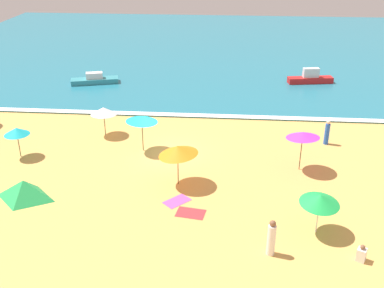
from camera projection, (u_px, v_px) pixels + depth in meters
name	position (u px, v px, depth m)	size (l,w,h in m)	color
ground_plane	(163.00, 153.00, 28.35)	(60.00, 60.00, 0.00)	#E0A856
ocean_water	(196.00, 47.00, 53.58)	(60.00, 44.00, 0.10)	teal
wave_breaker_foam	(175.00, 114.00, 33.99)	(57.00, 0.70, 0.01)	white
beach_umbrella_1	(142.00, 119.00, 27.84)	(2.64, 2.63, 2.33)	#4C3823
beach_umbrella_2	(104.00, 111.00, 30.19)	(1.96, 1.98, 2.00)	#4C3823
beach_umbrella_3	(178.00, 150.00, 24.12)	(2.18, 2.14, 2.39)	#4C3823
beach_umbrella_4	(320.00, 199.00, 20.24)	(2.26, 2.28, 2.05)	silver
beach_umbrella_5	(303.00, 135.00, 25.53)	(2.65, 2.66, 2.45)	#4C3823
beach_umbrella_6	(16.00, 131.00, 27.24)	(1.67, 1.67, 1.90)	#4C3823
beach_tent	(25.00, 189.00, 23.37)	(2.54, 2.02, 1.06)	green
beachgoer_1	(327.00, 133.00, 29.26)	(0.31, 0.31, 1.63)	blue
beachgoer_2	(271.00, 238.00, 19.23)	(0.44, 0.44, 1.69)	white
beachgoer_4	(361.00, 254.00, 19.04)	(0.49, 0.49, 0.78)	white
beach_towel_0	(191.00, 213.00, 22.36)	(1.52, 1.13, 0.01)	red
beach_towel_1	(177.00, 201.00, 23.34)	(1.52, 1.52, 0.01)	#D84CA5
small_boat_0	(95.00, 80.00, 40.78)	(4.30, 2.31, 0.98)	teal
small_boat_1	(310.00, 78.00, 40.84)	(4.08, 1.55, 1.34)	red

